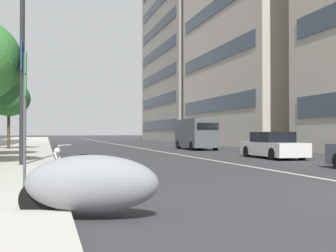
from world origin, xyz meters
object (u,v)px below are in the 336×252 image
at_px(delivery_van_ahead, 196,133).
at_px(car_approaching_light, 273,146).
at_px(motorcycle_far_end_row, 91,176).
at_px(parking_sign_by_curb, 25,104).
at_px(motorcycle_second_in_row, 90,184).
at_px(street_lamp_with_banners, 31,41).
at_px(street_tree_mid_sidewalk, 9,99).

bearing_deg(delivery_van_ahead, car_approaching_light, -178.48).
distance_m(motorcycle_far_end_row, car_approaching_light, 14.85).
distance_m(motorcycle_far_end_row, parking_sign_by_curb, 2.04).
height_order(motorcycle_second_in_row, street_lamp_with_banners, street_lamp_with_banners).
distance_m(car_approaching_light, street_lamp_with_banners, 13.19).
bearing_deg(street_lamp_with_banners, car_approaching_light, -76.37).
bearing_deg(parking_sign_by_curb, street_lamp_with_banners, 1.24).
relative_size(car_approaching_light, street_lamp_with_banners, 0.57).
xyz_separation_m(motorcycle_far_end_row, street_tree_mid_sidewalk, (24.11, 3.67, 3.51)).
height_order(car_approaching_light, delivery_van_ahead, delivery_van_ahead).
distance_m(motorcycle_second_in_row, delivery_van_ahead, 26.88).
distance_m(delivery_van_ahead, street_tree_mid_sidewalk, 14.70).
distance_m(motorcycle_second_in_row, car_approaching_light, 16.83).
xyz_separation_m(motorcycle_far_end_row, car_approaching_light, (10.36, -10.63, 0.23)).
height_order(motorcycle_far_end_row, parking_sign_by_curb, parking_sign_by_curb).
distance_m(motorcycle_second_in_row, street_tree_mid_sidewalk, 27.01).
height_order(parking_sign_by_curb, street_tree_mid_sidewalk, street_tree_mid_sidewalk).
height_order(motorcycle_far_end_row, street_tree_mid_sidewalk, street_tree_mid_sidewalk).
relative_size(car_approaching_light, street_tree_mid_sidewalk, 0.88).
xyz_separation_m(motorcycle_far_end_row, delivery_van_ahead, (22.08, -10.65, 0.89)).
bearing_deg(street_lamp_with_banners, street_tree_mid_sidewalk, 7.38).
height_order(motorcycle_far_end_row, car_approaching_light, car_approaching_light).
bearing_deg(motorcycle_second_in_row, car_approaching_light, -112.40).
relative_size(motorcycle_far_end_row, street_tree_mid_sidewalk, 0.39).
bearing_deg(street_tree_mid_sidewalk, parking_sign_by_curb, -174.54).
bearing_deg(car_approaching_light, motorcycle_far_end_row, 136.46).
bearing_deg(parking_sign_by_curb, street_tree_mid_sidewalk, 5.46).
relative_size(car_approaching_light, parking_sign_by_curb, 1.58).
distance_m(motorcycle_second_in_row, motorcycle_far_end_row, 2.48).
xyz_separation_m(motorcycle_second_in_row, street_tree_mid_sidewalk, (26.58, 3.41, 3.38)).
xyz_separation_m(parking_sign_by_curb, street_tree_mid_sidewalk, (24.33, 2.33, 1.99)).
distance_m(delivery_van_ahead, street_lamp_with_banners, 19.39).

